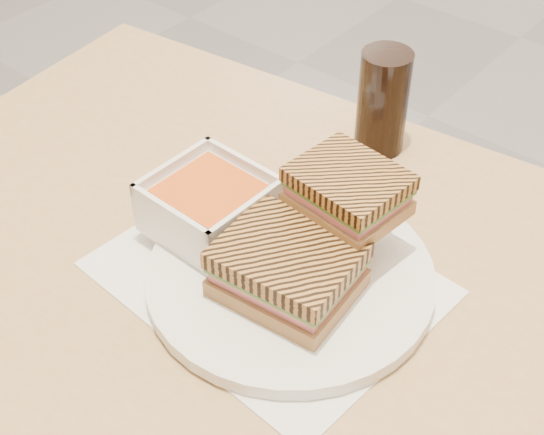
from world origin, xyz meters
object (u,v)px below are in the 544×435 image
Objects in this scene: main_table at (342,395)px; panini_lower at (288,269)px; plate at (290,276)px; soup_bowl at (210,207)px; cola_glass at (383,102)px.

panini_lower reaches higher than main_table.
main_table is 0.15m from plate.
soup_bowl is (-0.19, 0.01, 0.16)m from main_table.
cola_glass reaches higher than plate.
plate reaches higher than main_table.
soup_bowl reaches higher than panini_lower.
soup_bowl is at bearing 177.30° from main_table.
panini_lower is 0.29m from cola_glass.
cola_glass reaches higher than main_table.
plate is 2.15× the size of panini_lower.
cola_glass is at bearing 79.33° from soup_bowl.
soup_bowl reaches higher than plate.
cola_glass is at bearing 118.07° from main_table.
plate is 0.04m from panini_lower.
panini_lower is 1.04× the size of cola_glass.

